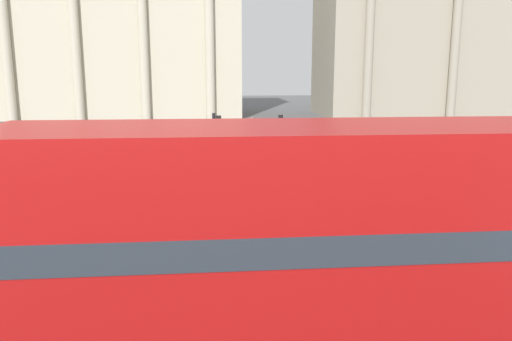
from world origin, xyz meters
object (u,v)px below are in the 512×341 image
plaza_building_left (89,14)px  traffic_light_mid (216,142)px  pedestrian_grey (352,146)px  pedestrian_white (375,134)px  pedestrian_blue (171,212)px  traffic_light_near (283,166)px  car_white (140,142)px  pedestrian_olive (252,129)px  double_decker_bus (320,237)px  plaza_building_right (469,30)px

plaza_building_left → traffic_light_mid: plaza_building_left is taller
pedestrian_grey → pedestrian_white: bearing=43.0°
plaza_building_left → pedestrian_blue: (11.52, -43.55, -9.98)m
traffic_light_near → pedestrian_blue: (-2.99, 1.46, -1.56)m
traffic_light_mid → pedestrian_white: traffic_light_mid is taller
plaza_building_left → pedestrian_grey: bearing=-57.5°
car_white → pedestrian_olive: pedestrian_olive is taller
double_decker_bus → pedestrian_grey: size_ratio=6.27×
pedestrian_olive → pedestrian_blue: bearing=-40.1°
traffic_light_mid → pedestrian_grey: size_ratio=2.03×
pedestrian_blue → pedestrian_grey: size_ratio=0.98×
pedestrian_white → pedestrian_grey: bearing=-78.0°
pedestrian_blue → pedestrian_grey: bearing=-173.9°
plaza_building_left → pedestrian_grey: 38.84m
plaza_building_right → pedestrian_grey: 37.63m
traffic_light_near → double_decker_bus: bearing=-91.4°
double_decker_bus → pedestrian_white: double_decker_bus is taller
plaza_building_right → car_white: size_ratio=8.06×
car_white → pedestrian_white: pedestrian_white is taller
plaza_building_left → pedestrian_olive: (15.53, -23.77, -9.87)m
double_decker_bus → pedestrian_blue: double_decker_bus is taller
pedestrian_olive → pedestrian_white: (7.26, -3.96, 0.01)m
plaza_building_right → double_decker_bus: bearing=-119.8°
pedestrian_white → pedestrian_grey: 4.69m
pedestrian_grey → car_white: bearing=146.7°
plaza_building_left → traffic_light_mid: 41.42m
double_decker_bus → traffic_light_near: (0.12, 4.86, 0.23)m
car_white → pedestrian_white: (14.27, -0.30, 0.33)m
traffic_light_mid → plaza_building_right: bearing=51.5°
pedestrian_olive → double_decker_bus: bearing=-31.1°
double_decker_bus → pedestrian_olive: 26.15m
traffic_light_near → car_white: size_ratio=0.90×
traffic_light_near → pedestrian_olive: (1.02, 21.24, -1.45)m
pedestrian_blue → plaza_building_left: bearing=-123.0°
plaza_building_left → car_white: (8.51, -27.43, -10.19)m
traffic_light_near → pedestrian_white: size_ratio=2.12×
plaza_building_left → pedestrian_grey: (20.20, -31.65, -9.96)m
traffic_light_near → pedestrian_blue: 3.67m
traffic_light_near → pedestrian_white: traffic_light_near is taller
plaza_building_right → traffic_light_near: 51.39m
plaza_building_left → pedestrian_white: 37.22m
double_decker_bus → traffic_light_near: double_decker_bus is taller
car_white → pedestrian_blue: (3.01, -16.12, 0.21)m
plaza_building_right → pedestrian_white: bearing=-126.5°
pedestrian_white → pedestrian_grey: pedestrian_white is taller
pedestrian_olive → pedestrian_grey: 9.15m
plaza_building_left → pedestrian_blue: bearing=-75.2°
car_white → pedestrian_blue: bearing=-114.1°
double_decker_bus → traffic_light_mid: double_decker_bus is taller
plaza_building_right → car_white: bearing=-142.7°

